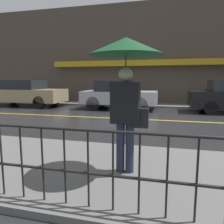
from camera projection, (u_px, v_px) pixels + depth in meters
name	position (u px, v px, depth m)	size (l,w,h in m)	color
ground_plane	(191.00, 122.00, 8.26)	(80.00, 80.00, 0.00)	#262628
sidewalk_far	(182.00, 106.00, 12.78)	(28.00, 1.79, 0.10)	#60605E
lane_marking	(191.00, 122.00, 8.26)	(25.20, 0.12, 0.01)	gold
building_storefront	(184.00, 54.00, 13.30)	(28.00, 0.85, 6.36)	#4C4238
pedestrian	(126.00, 64.00, 3.30)	(1.15, 1.15, 2.10)	#23283D
car_tan	(24.00, 93.00, 13.06)	(4.79, 1.89, 1.55)	tan
car_silver	(119.00, 95.00, 11.66)	(3.92, 1.84, 1.53)	#B2B5BA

